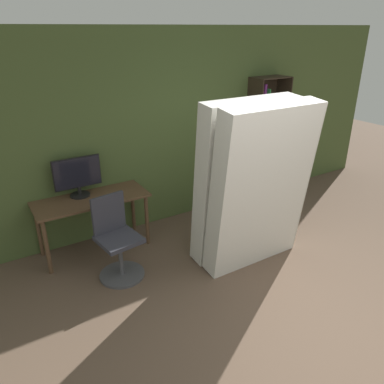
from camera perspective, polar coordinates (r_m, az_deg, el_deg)
ground_plane at (r=3.94m, az=22.49°, el=-21.09°), size 16.00×16.00×0.00m
wall_back at (r=5.37m, az=-2.64°, el=9.57°), size 8.00×0.06×2.70m
desk at (r=4.83m, az=-15.01°, el=-1.97°), size 1.39×0.57×0.73m
monitor at (r=4.80m, az=-17.04°, el=2.43°), size 0.58×0.25×0.50m
office_chair at (r=4.39m, az=-11.32°, el=-7.81°), size 0.52×0.52×0.97m
bookshelf at (r=6.19m, az=10.46°, el=7.28°), size 0.60×0.34×1.98m
mattress_near at (r=4.32m, az=10.54°, el=0.44°), size 1.26×0.48×1.97m
mattress_far at (r=4.53m, az=7.93°, el=1.77°), size 1.26×0.43×1.97m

